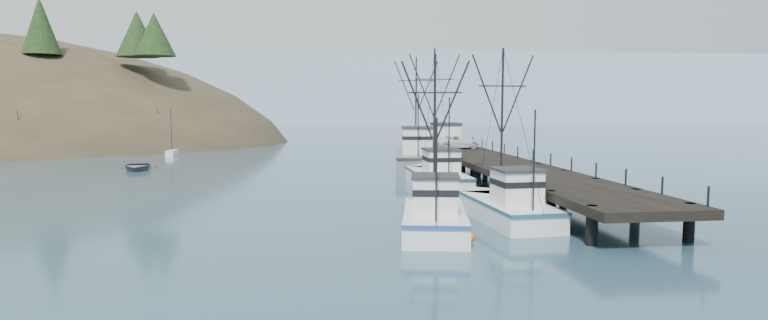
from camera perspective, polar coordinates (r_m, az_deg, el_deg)
ground at (r=32.44m, az=-2.76°, el=-7.06°), size 400.00×400.00×0.00m
pier at (r=50.62m, az=11.76°, el=-0.69°), size 6.00×44.00×2.00m
distant_ridge at (r=202.08m, az=-3.73°, el=3.49°), size 360.00×40.00×26.00m
distant_ridge_far at (r=219.91m, az=-17.12°, el=3.42°), size 180.00×25.00×18.00m
moored_sailboats at (r=91.44m, az=-26.56°, el=0.71°), size 23.61×15.58×6.35m
trawler_near at (r=36.69m, az=11.59°, el=-4.39°), size 3.95×10.42×10.66m
trawler_mid at (r=33.01m, az=4.82°, el=-5.40°), size 4.87×10.04×10.06m
trawler_far at (r=50.89m, az=5.03°, el=-1.55°), size 3.93×11.72×11.97m
work_vessel at (r=63.01m, az=3.08°, el=0.19°), size 6.04×14.50×12.23m
pier_shed at (r=67.44m, az=5.92°, el=2.39°), size 3.00×3.20×2.80m
pickup_truck at (r=65.97m, az=6.92°, el=1.70°), size 5.63×3.50×1.45m
motorboat at (r=67.96m, az=-22.44°, el=-0.87°), size 4.60×5.92×1.12m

